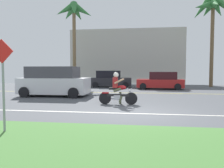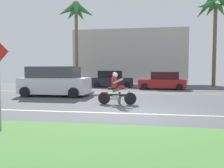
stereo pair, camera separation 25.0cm
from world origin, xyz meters
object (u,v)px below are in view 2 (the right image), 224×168
Objects in this scene: motorcyclist at (117,91)px; parked_car_1 at (112,79)px; parked_car_0 at (62,79)px; suv_nearby at (55,82)px; palm_tree_0 at (216,9)px; palm_tree_2 at (76,16)px; parked_car_2 at (163,81)px.

parked_car_1 is at bearing 100.19° from motorcyclist.
parked_car_0 is at bearing 122.72° from motorcyclist.
suv_nearby is 0.50× the size of palm_tree_0.
motorcyclist is 13.54m from parked_car_0.
parked_car_1 is (5.31, -0.23, 0.03)m from parked_car_0.
palm_tree_2 is (0.86, 2.27, 7.01)m from parked_car_0.
parked_car_2 is (4.78, -1.66, -0.04)m from parked_car_1.
parked_car_0 is 5.32m from parked_car_1.
parked_car_1 is 5.06m from parked_car_2.
palm_tree_2 is at bearing 150.70° from parked_car_1.
parked_car_2 is at bearing -10.57° from parked_car_0.
palm_tree_0 reaches higher than parked_car_2.
palm_tree_0 is at bearing 5.96° from parked_car_0.
motorcyclist is at bearing -57.28° from parked_car_0.
suv_nearby is 1.10× the size of parked_car_2.
palm_tree_2 is (-9.23, 4.15, 7.02)m from parked_car_2.
parked_car_0 is 0.45× the size of palm_tree_2.
parked_car_1 reaches higher than motorcyclist.
suv_nearby reaches higher than parked_car_1.
motorcyclist is 0.21× the size of palm_tree_0.
palm_tree_2 reaches higher than parked_car_1.
parked_car_2 is 12.32m from palm_tree_2.
parked_car_1 is (2.46, 8.18, -0.17)m from suv_nearby.
palm_tree_0 is at bearing -2.65° from palm_tree_2.
parked_car_1 is 1.00× the size of parked_car_2.
motorcyclist is at bearing -64.71° from palm_tree_2.
parked_car_1 is 12.31m from palm_tree_0.
palm_tree_0 is (15.34, 1.60, 6.92)m from parked_car_0.
parked_car_1 is (-2.01, 11.16, 0.09)m from motorcyclist.
parked_car_1 is at bearing -169.68° from palm_tree_0.
palm_tree_2 is (-6.45, 13.66, 7.07)m from motorcyclist.
motorcyclist is at bearing -121.72° from palm_tree_0.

